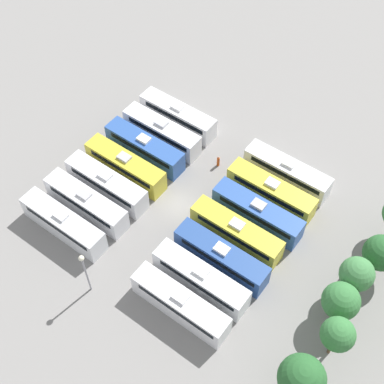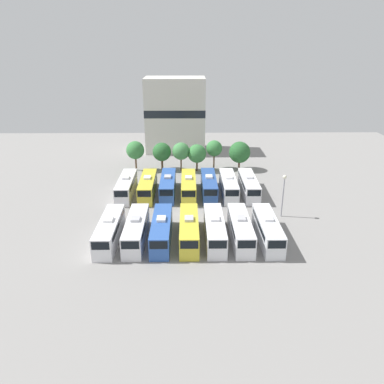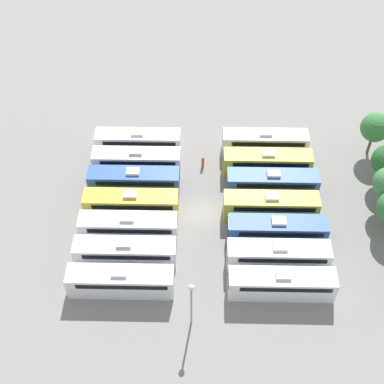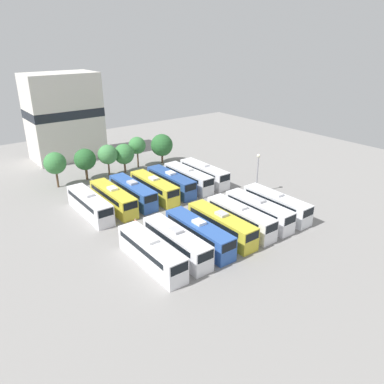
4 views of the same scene
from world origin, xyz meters
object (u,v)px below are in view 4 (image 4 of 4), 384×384
bus_11 (171,182)px  tree_2 (108,155)px  bus_7 (90,204)px  bus_6 (276,204)px  bus_0 (151,252)px  tree_3 (124,154)px  bus_1 (176,242)px  bus_13 (204,173)px  tree_4 (137,146)px  tree_1 (85,159)px  bus_5 (258,210)px  tree_5 (162,145)px  bus_2 (199,233)px  bus_3 (221,225)px  bus_8 (113,198)px  light_pole (258,166)px  depot_building (64,116)px  bus_12 (188,177)px  bus_10 (154,187)px  bus_9 (133,192)px  bus_4 (240,217)px  worker_person (136,225)px  tree_0 (55,163)px

bus_11 → tree_2: size_ratio=1.82×
bus_7 → bus_6: bearing=-37.4°
bus_0 → tree_2: size_ratio=1.82×
bus_6 → tree_3: (-9.03, 30.30, 2.07)m
bus_11 → bus_1: bearing=-122.7°
bus_13 → tree_4: bearing=109.8°
bus_7 → tree_1: 15.55m
bus_0 → bus_5: bearing=0.4°
bus_7 → tree_5: tree_5 is taller
bus_1 → tree_3: (9.13, 30.23, 2.07)m
bus_2 → bus_3: bearing=0.3°
bus_2 → bus_8: 17.17m
bus_7 → light_pole: (25.81, -9.32, 3.06)m
bus_5 → tree_4: tree_4 is taller
bus_13 → tree_5: bearing=89.6°
bus_2 → depot_building: depot_building is taller
bus_5 → bus_6: 3.74m
bus_12 → tree_4: tree_4 is taller
bus_6 → bus_10: (-10.87, 16.71, 0.00)m
depot_building → bus_9: bearing=-91.1°
bus_2 → bus_4: size_ratio=1.00×
bus_13 → tree_2: bearing=133.0°
bus_6 → bus_9: same height
bus_4 → tree_2: tree_2 is taller
bus_0 → bus_10: same height
bus_6 → depot_building: bearing=106.6°
bus_4 → tree_4: bearing=86.4°
bus_0 → worker_person: bearing=72.1°
worker_person → depot_building: depot_building is taller
bus_10 → bus_11: size_ratio=1.00×
bus_0 → bus_8: bearing=78.0°
bus_11 → tree_3: (-1.83, 13.14, 2.07)m
bus_9 → bus_4: bearing=-67.0°
bus_0 → bus_7: (-0.24, 16.88, 0.00)m
bus_10 → bus_13: 10.86m
bus_9 → depot_building: size_ratio=0.63×
bus_1 → depot_building: depot_building is taller
bus_8 → bus_0: bearing=-102.0°
bus_10 → tree_1: size_ratio=1.90×
tree_2 → depot_building: size_ratio=0.34×
tree_0 → bus_0: bearing=-89.5°
bus_8 → light_pole: bearing=-23.0°
bus_8 → bus_9: bearing=5.7°
bus_0 → bus_4: bearing=0.6°
bus_0 → tree_5: tree_5 is taller
bus_6 → bus_10: size_ratio=1.00×
tree_2 → tree_4: size_ratio=0.98×
depot_building → tree_2: bearing=-84.5°
bus_6 → bus_9: 22.56m
bus_1 → light_pole: bearing=18.7°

